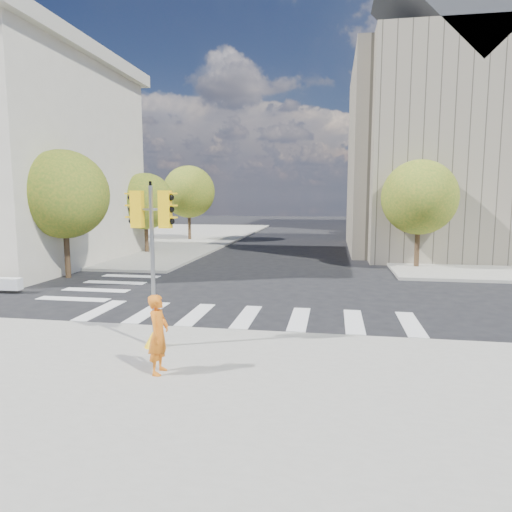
{
  "coord_description": "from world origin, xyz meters",
  "views": [
    {
      "loc": [
        2.76,
        -16.97,
        4.09
      ],
      "look_at": [
        0.2,
        -1.89,
        2.1
      ],
      "focal_mm": 32.0,
      "sensor_mm": 36.0,
      "label": 1
    }
  ],
  "objects_px": {
    "lamp_near": "(416,189)",
    "photographer": "(159,334)",
    "lamp_far": "(390,192)",
    "traffic_signal": "(153,279)"
  },
  "relations": [
    {
      "from": "lamp_near",
      "to": "photographer",
      "type": "height_order",
      "value": "lamp_near"
    },
    {
      "from": "lamp_near",
      "to": "lamp_far",
      "type": "height_order",
      "value": "same"
    },
    {
      "from": "traffic_signal",
      "to": "lamp_near",
      "type": "bearing_deg",
      "value": 65.24
    },
    {
      "from": "lamp_far",
      "to": "traffic_signal",
      "type": "height_order",
      "value": "lamp_far"
    },
    {
      "from": "lamp_near",
      "to": "lamp_far",
      "type": "relative_size",
      "value": 1.0
    },
    {
      "from": "traffic_signal",
      "to": "lamp_far",
      "type": "bearing_deg",
      "value": 75.36
    },
    {
      "from": "lamp_near",
      "to": "lamp_far",
      "type": "distance_m",
      "value": 14.0
    },
    {
      "from": "lamp_near",
      "to": "photographer",
      "type": "relative_size",
      "value": 4.51
    },
    {
      "from": "lamp_far",
      "to": "traffic_signal",
      "type": "distance_m",
      "value": 35.4
    },
    {
      "from": "photographer",
      "to": "lamp_far",
      "type": "bearing_deg",
      "value": -13.87
    }
  ]
}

